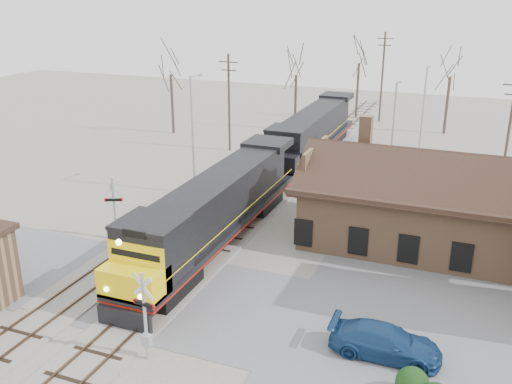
% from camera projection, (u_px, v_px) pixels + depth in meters
% --- Properties ---
extents(ground, '(140.00, 140.00, 0.00)m').
position_uv_depth(ground, '(164.00, 294.00, 31.40)').
color(ground, '#9A958B').
rests_on(ground, ground).
extents(road, '(60.00, 9.00, 0.03)m').
position_uv_depth(road, '(164.00, 294.00, 31.40)').
color(road, slate).
rests_on(road, ground).
extents(track_main, '(3.40, 90.00, 0.24)m').
position_uv_depth(track_main, '(262.00, 203.00, 44.50)').
color(track_main, '#9A958B').
rests_on(track_main, ground).
extents(track_siding, '(3.40, 90.00, 0.24)m').
position_uv_depth(track_siding, '(210.00, 195.00, 46.06)').
color(track_siding, '#9A958B').
rests_on(track_siding, ground).
extents(depot, '(15.20, 9.31, 7.90)m').
position_uv_depth(depot, '(418.00, 209.00, 36.93)').
color(depot, '#91694B').
rests_on(depot, ground).
extents(locomotive_lead, '(3.23, 21.61, 4.80)m').
position_uv_depth(locomotive_lead, '(213.00, 212.00, 36.10)').
color(locomotive_lead, black).
rests_on(locomotive_lead, ground).
extents(locomotive_trailing, '(3.23, 21.61, 4.55)m').
position_uv_depth(locomotive_trailing, '(311.00, 134.00, 55.25)').
color(locomotive_trailing, black).
rests_on(locomotive_trailing, ground).
extents(crossbuck_near, '(1.24, 0.33, 4.37)m').
position_uv_depth(crossbuck_near, '(145.00, 320.00, 25.23)').
color(crossbuck_near, '#A5A8AD').
rests_on(crossbuck_near, ground).
extents(crossbuck_far, '(1.15, 0.58, 4.31)m').
position_uv_depth(crossbuck_far, '(115.00, 211.00, 37.61)').
color(crossbuck_far, '#A5A8AD').
rests_on(crossbuck_far, ground).
extents(parked_car, '(5.10, 2.12, 1.47)m').
position_uv_depth(parked_car, '(385.00, 342.00, 25.89)').
color(parked_car, navy).
rests_on(parked_car, ground).
extents(hedge_a, '(1.37, 1.37, 1.37)m').
position_uv_depth(hedge_a, '(412.00, 383.00, 23.26)').
color(hedge_a, black).
rests_on(hedge_a, ground).
extents(streetlight_a, '(0.25, 2.04, 9.56)m').
position_uv_depth(streetlight_a, '(193.00, 130.00, 45.08)').
color(streetlight_a, '#A5A8AD').
rests_on(streetlight_a, ground).
extents(streetlight_b, '(0.25, 2.04, 8.54)m').
position_uv_depth(streetlight_b, '(394.00, 126.00, 48.33)').
color(streetlight_b, '#A5A8AD').
rests_on(streetlight_b, ground).
extents(streetlight_c, '(0.25, 2.04, 8.61)m').
position_uv_depth(streetlight_c, '(424.00, 105.00, 56.99)').
color(streetlight_c, '#A5A8AD').
rests_on(streetlight_c, ground).
extents(utility_pole_a, '(2.00, 0.24, 9.79)m').
position_uv_depth(utility_pole_a, '(229.00, 101.00, 57.46)').
color(utility_pole_a, '#382D23').
rests_on(utility_pole_a, ground).
extents(utility_pole_b, '(2.00, 0.24, 10.95)m').
position_uv_depth(utility_pole_b, '(382.00, 76.00, 69.83)').
color(utility_pole_b, '#382D23').
rests_on(utility_pole_b, ground).
extents(utility_pole_c, '(2.00, 0.24, 9.08)m').
position_uv_depth(utility_pole_c, '(510.00, 127.00, 48.46)').
color(utility_pole_c, '#382D23').
rests_on(utility_pole_c, ground).
extents(tree_a, '(4.46, 4.46, 10.94)m').
position_uv_depth(tree_a, '(170.00, 65.00, 63.60)').
color(tree_a, '#382D23').
rests_on(tree_a, ground).
extents(tree_b, '(4.28, 4.28, 10.48)m').
position_uv_depth(tree_b, '(296.00, 66.00, 65.26)').
color(tree_b, '#382D23').
rests_on(tree_b, ground).
extents(tree_c, '(4.63, 4.63, 11.34)m').
position_uv_depth(tree_c, '(360.00, 54.00, 71.16)').
color(tree_c, '#382D23').
rests_on(tree_c, ground).
extents(tree_d, '(4.34, 4.34, 10.63)m').
position_uv_depth(tree_d, '(451.00, 67.00, 63.44)').
color(tree_d, '#382D23').
rests_on(tree_d, ground).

